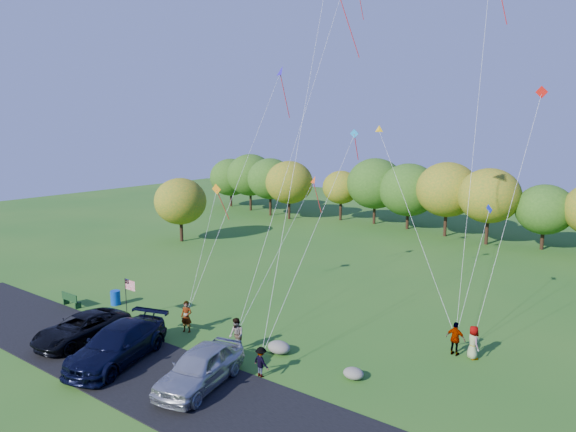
% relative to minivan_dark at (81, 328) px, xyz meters
% --- Properties ---
extents(ground, '(140.00, 140.00, 0.00)m').
position_rel_minivan_dark_xyz_m(ground, '(6.40, 3.75, -0.84)').
color(ground, '#255F1B').
rests_on(ground, ground).
extents(asphalt_lane, '(44.00, 6.00, 0.06)m').
position_rel_minivan_dark_xyz_m(asphalt_lane, '(6.40, -0.25, -0.81)').
color(asphalt_lane, black).
rests_on(asphalt_lane, ground).
extents(treeline, '(75.59, 26.92, 7.65)m').
position_rel_minivan_dark_xyz_m(treeline, '(8.57, 39.10, 3.66)').
color(treeline, '#351D13').
rests_on(treeline, ground).
extents(minivan_dark, '(3.01, 5.82, 1.57)m').
position_rel_minivan_dark_xyz_m(minivan_dark, '(0.00, 0.00, 0.00)').
color(minivan_dark, black).
rests_on(minivan_dark, asphalt_lane).
extents(minivan_navy, '(4.43, 7.03, 1.90)m').
position_rel_minivan_dark_xyz_m(minivan_navy, '(3.90, -0.36, 0.17)').
color(minivan_navy, black).
rests_on(minivan_navy, asphalt_lane).
extents(minivan_silver, '(3.30, 5.87, 1.88)m').
position_rel_minivan_dark_xyz_m(minivan_silver, '(9.32, 0.40, 0.16)').
color(minivan_silver, '#AAADB5').
rests_on(minivan_silver, asphalt_lane).
extents(flyer_a, '(0.82, 0.68, 1.93)m').
position_rel_minivan_dark_xyz_m(flyer_a, '(3.75, 4.67, 0.12)').
color(flyer_a, '#4C4C59').
rests_on(flyer_a, ground).
extents(flyer_b, '(1.15, 1.04, 1.92)m').
position_rel_minivan_dark_xyz_m(flyer_b, '(8.07, 4.38, 0.12)').
color(flyer_b, '#4C4C59').
rests_on(flyer_b, ground).
extents(flyer_c, '(1.08, 0.75, 1.54)m').
position_rel_minivan_dark_xyz_m(flyer_c, '(11.00, 2.95, -0.07)').
color(flyer_c, '#4C4C59').
rests_on(flyer_c, ground).
extents(flyer_d, '(1.13, 0.53, 1.88)m').
position_rel_minivan_dark_xyz_m(flyer_d, '(18.01, 11.13, 0.10)').
color(flyer_d, '#4C4C59').
rests_on(flyer_d, ground).
extents(flyer_e, '(1.03, 1.05, 1.83)m').
position_rel_minivan_dark_xyz_m(flyer_e, '(18.91, 11.28, 0.07)').
color(flyer_e, '#4C4C59').
rests_on(flyer_e, ground).
extents(park_bench, '(1.77, 0.44, 0.98)m').
position_rel_minivan_dark_xyz_m(park_bench, '(-6.10, 2.95, -0.32)').
color(park_bench, '#143817').
rests_on(park_bench, ground).
extents(trash_barrel, '(0.67, 0.67, 1.01)m').
position_rel_minivan_dark_xyz_m(trash_barrel, '(-3.93, 5.05, -0.34)').
color(trash_barrel, '#0A3AA4').
rests_on(trash_barrel, ground).
extents(flag_assembly, '(1.01, 0.65, 2.73)m').
position_rel_minivan_dark_xyz_m(flag_assembly, '(-0.75, 3.87, 1.22)').
color(flag_assembly, black).
rests_on(flag_assembly, ground).
extents(boulder_near, '(1.34, 1.05, 0.67)m').
position_rel_minivan_dark_xyz_m(boulder_near, '(10.10, 5.61, -0.51)').
color(boulder_near, gray).
rests_on(boulder_near, ground).
extents(boulder_far, '(1.06, 0.88, 0.55)m').
position_rel_minivan_dark_xyz_m(boulder_far, '(14.85, 5.47, -0.57)').
color(boulder_far, gray).
rests_on(boulder_far, ground).
extents(kites_aloft, '(20.05, 13.86, 19.71)m').
position_rel_minivan_dark_xyz_m(kites_aloft, '(8.42, 16.68, 18.10)').
color(kites_aloft, '#D04717').
rests_on(kites_aloft, ground).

